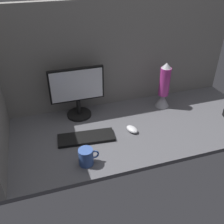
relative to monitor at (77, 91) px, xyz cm
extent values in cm
cube|color=#515156|center=(34.91, -25.11, -22.09)|extent=(180.00, 80.00, 3.00)
cube|color=gray|center=(34.91, 12.39, 18.86)|extent=(180.00, 5.00, 78.90)
cylinder|color=black|center=(0.00, -0.61, -19.69)|extent=(18.00, 18.00, 1.80)
cylinder|color=black|center=(0.00, -0.61, -13.29)|extent=(3.20, 3.20, 11.00)
cube|color=black|center=(0.00, 0.39, 4.61)|extent=(39.05, 2.40, 24.79)
cube|color=white|center=(0.00, -1.01, 4.61)|extent=(36.65, 0.60, 22.39)
cube|color=black|center=(-1.19, -29.71, -19.59)|extent=(38.07, 16.48, 2.00)
ellipsoid|color=silver|center=(30.61, -31.10, -18.89)|extent=(8.58, 10.95, 3.40)
cylinder|color=#38569E|center=(-6.13, -52.05, -15.35)|extent=(8.55, 8.55, 10.47)
torus|color=#38569E|center=(-1.05, -52.05, -14.83)|extent=(5.60, 1.00, 5.60)
cone|color=#A5A5AD|center=(65.54, -6.64, -15.56)|extent=(11.06, 11.06, 10.06)
cylinder|color=#B2338C|center=(65.54, -6.64, 0.54)|extent=(8.05, 8.05, 22.13)
cone|color=#A5A5AD|center=(65.54, -6.64, 13.61)|extent=(7.24, 7.24, 4.02)
camera|label=1|loc=(-24.53, -160.43, 86.42)|focal=40.97mm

